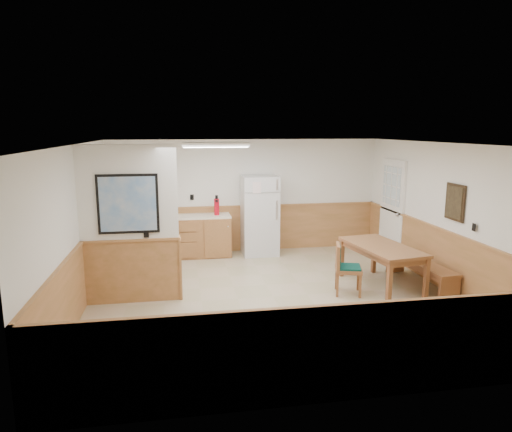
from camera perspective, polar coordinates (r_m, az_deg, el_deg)
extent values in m
plane|color=tan|center=(7.66, 2.11, -10.03)|extent=(6.00, 6.00, 0.00)
cube|color=white|center=(7.16, 2.25, 9.01)|extent=(6.00, 6.00, 0.02)
cube|color=white|center=(10.22, -1.27, 2.54)|extent=(6.00, 0.02, 2.50)
cube|color=white|center=(8.44, 22.54, -0.08)|extent=(0.02, 6.00, 2.50)
cube|color=white|center=(7.32, -21.49, -1.58)|extent=(0.02, 6.00, 2.50)
cube|color=tan|center=(10.33, -1.23, -1.59)|extent=(6.00, 0.04, 1.00)
cube|color=tan|center=(8.59, 22.06, -5.00)|extent=(0.04, 6.00, 1.00)
cube|color=tan|center=(7.50, -20.94, -7.18)|extent=(0.04, 6.00, 1.00)
cube|color=white|center=(7.31, -15.69, 2.74)|extent=(1.50, 0.15, 1.50)
cube|color=tan|center=(7.58, -15.20, -6.65)|extent=(1.50, 0.17, 1.00)
cube|color=black|center=(7.24, -15.70, 1.46)|extent=(0.92, 0.03, 0.92)
cube|color=silver|center=(7.22, -15.71, 1.44)|extent=(0.84, 0.01, 0.84)
cube|color=#A46A3A|center=(9.96, -7.26, -2.57)|extent=(1.40, 0.60, 0.86)
cube|color=#A46A3A|center=(10.01, -15.70, -2.83)|extent=(0.06, 0.60, 0.86)
cube|color=#A46A3A|center=(9.96, -11.46, -2.71)|extent=(0.06, 0.60, 0.86)
cube|color=#F0E4CA|center=(9.86, -9.64, -0.10)|extent=(2.20, 0.60, 0.04)
cube|color=#F0E4CA|center=(10.14, -9.66, 0.60)|extent=(2.20, 0.02, 0.10)
cube|color=white|center=(10.09, 16.62, 0.69)|extent=(0.05, 1.02, 2.15)
cube|color=white|center=(10.09, 16.57, 0.69)|extent=(0.04, 0.90, 2.05)
cube|color=silver|center=(10.00, 16.60, 3.64)|extent=(0.02, 0.76, 0.80)
cube|color=white|center=(10.07, -13.19, 3.85)|extent=(0.80, 0.03, 1.00)
cube|color=silver|center=(10.05, -13.20, 3.84)|extent=(0.70, 0.01, 0.90)
cube|color=black|center=(8.13, 23.63, 1.59)|extent=(0.03, 0.50, 0.60)
cube|color=black|center=(8.12, 23.51, 1.59)|extent=(0.01, 0.42, 0.52)
cube|color=white|center=(8.33, -5.08, 8.90)|extent=(1.20, 0.30, 0.08)
cube|color=white|center=(8.33, -5.08, 8.59)|extent=(1.15, 0.25, 0.01)
cube|color=silver|center=(9.96, 0.45, 0.09)|extent=(0.77, 0.70, 1.73)
cube|color=silver|center=(9.56, 2.64, 3.93)|extent=(0.03, 0.02, 0.22)
cube|color=silver|center=(9.64, 2.62, 0.76)|extent=(0.03, 0.02, 0.41)
cube|color=brown|center=(8.17, 15.47, -3.75)|extent=(1.05, 1.74, 0.05)
cube|color=brown|center=(8.19, 15.44, -4.26)|extent=(0.94, 1.62, 0.10)
cube|color=brown|center=(7.49, 16.32, -8.12)|extent=(0.08, 0.08, 0.70)
cube|color=brown|center=(8.71, 10.67, -5.19)|extent=(0.08, 0.08, 0.70)
cube|color=brown|center=(7.90, 20.51, -7.40)|extent=(0.08, 0.08, 0.70)
cube|color=brown|center=(9.06, 14.53, -4.72)|extent=(0.08, 0.08, 0.70)
cube|color=brown|center=(8.54, 19.88, -5.47)|extent=(0.50, 1.74, 0.05)
cube|color=brown|center=(7.95, 22.64, -8.58)|extent=(0.36, 0.09, 0.40)
cube|color=brown|center=(9.28, 17.35, -5.46)|extent=(0.36, 0.09, 0.40)
cube|color=brown|center=(7.81, 11.49, -6.56)|extent=(0.53, 0.53, 0.06)
cube|color=#0D4233|center=(7.80, 11.50, -6.25)|extent=(0.48, 0.48, 0.03)
cube|color=brown|center=(7.74, 10.19, -4.92)|extent=(0.17, 0.42, 0.40)
cube|color=#0D4233|center=(7.73, 8.83, -4.89)|extent=(0.13, 0.36, 0.34)
cube|color=brown|center=(7.70, 10.15, -8.55)|extent=(0.05, 0.05, 0.39)
cube|color=brown|center=(8.04, 10.02, -7.68)|extent=(0.05, 0.05, 0.39)
cube|color=brown|center=(7.73, 12.90, -8.58)|extent=(0.05, 0.05, 0.39)
cube|color=brown|center=(8.07, 12.64, -7.72)|extent=(0.05, 0.05, 0.39)
cylinder|color=red|center=(9.81, -4.94, 1.13)|extent=(0.11, 0.11, 0.35)
cylinder|color=black|center=(9.77, -4.96, 2.38)|extent=(0.06, 0.06, 0.08)
cylinder|color=green|center=(9.83, -14.00, 0.46)|extent=(0.08, 0.08, 0.22)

